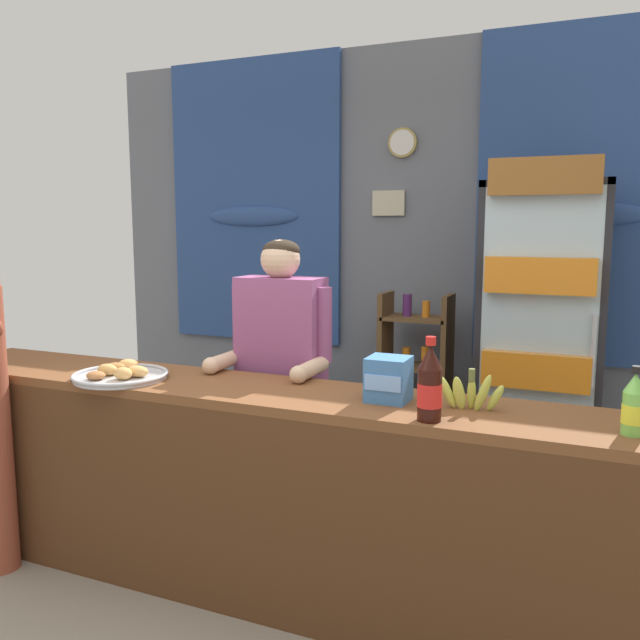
{
  "coord_description": "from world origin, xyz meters",
  "views": [
    {
      "loc": [
        1.31,
        -1.95,
        1.6
      ],
      "look_at": [
        0.03,
        1.01,
        1.13
      ],
      "focal_mm": 36.88,
      "sensor_mm": 36.0,
      "label": 1
    }
  ],
  "objects_px": {
    "bottle_shelf_rack": "(415,371)",
    "banana_bunch": "(470,393)",
    "drink_fridge": "(543,314)",
    "snack_box_biscuit": "(389,379)",
    "plastic_lawn_chair": "(282,386)",
    "shopkeeper": "(280,357)",
    "pastry_tray": "(121,374)",
    "soda_bottle_lime_soda": "(634,406)",
    "soda_bottle_cola": "(430,385)",
    "stall_counter": "(249,476)"
  },
  "relations": [
    {
      "from": "bottle_shelf_rack",
      "to": "stall_counter",
      "type": "bearing_deg",
      "value": -94.14
    },
    {
      "from": "drink_fridge",
      "to": "banana_bunch",
      "type": "xyz_separation_m",
      "value": [
        -0.12,
        -1.66,
        -0.1
      ]
    },
    {
      "from": "shopkeeper",
      "to": "snack_box_biscuit",
      "type": "height_order",
      "value": "shopkeeper"
    },
    {
      "from": "banana_bunch",
      "to": "pastry_tray",
      "type": "bearing_deg",
      "value": -175.07
    },
    {
      "from": "drink_fridge",
      "to": "pastry_tray",
      "type": "xyz_separation_m",
      "value": [
        -1.65,
        -1.79,
        -0.14
      ]
    },
    {
      "from": "soda_bottle_cola",
      "to": "plastic_lawn_chair",
      "type": "bearing_deg",
      "value": 129.88
    },
    {
      "from": "plastic_lawn_chair",
      "to": "pastry_tray",
      "type": "height_order",
      "value": "pastry_tray"
    },
    {
      "from": "shopkeeper",
      "to": "pastry_tray",
      "type": "height_order",
      "value": "shopkeeper"
    },
    {
      "from": "stall_counter",
      "to": "bottle_shelf_rack",
      "type": "bearing_deg",
      "value": 85.86
    },
    {
      "from": "shopkeeper",
      "to": "banana_bunch",
      "type": "relative_size",
      "value": 5.87
    },
    {
      "from": "soda_bottle_cola",
      "to": "banana_bunch",
      "type": "xyz_separation_m",
      "value": [
        0.1,
        0.2,
        -0.07
      ]
    },
    {
      "from": "snack_box_biscuit",
      "to": "pastry_tray",
      "type": "height_order",
      "value": "snack_box_biscuit"
    },
    {
      "from": "drink_fridge",
      "to": "pastry_tray",
      "type": "height_order",
      "value": "drink_fridge"
    },
    {
      "from": "plastic_lawn_chair",
      "to": "banana_bunch",
      "type": "relative_size",
      "value": 3.3
    },
    {
      "from": "shopkeeper",
      "to": "plastic_lawn_chair",
      "type": "bearing_deg",
      "value": 116.48
    },
    {
      "from": "bottle_shelf_rack",
      "to": "plastic_lawn_chair",
      "type": "bearing_deg",
      "value": -156.34
    },
    {
      "from": "plastic_lawn_chair",
      "to": "soda_bottle_lime_soda",
      "type": "xyz_separation_m",
      "value": [
        2.12,
        -1.65,
        0.52
      ]
    },
    {
      "from": "drink_fridge",
      "to": "banana_bunch",
      "type": "bearing_deg",
      "value": -94.02
    },
    {
      "from": "drink_fridge",
      "to": "bottle_shelf_rack",
      "type": "height_order",
      "value": "drink_fridge"
    },
    {
      "from": "bottle_shelf_rack",
      "to": "shopkeeper",
      "type": "bearing_deg",
      "value": -99.57
    },
    {
      "from": "snack_box_biscuit",
      "to": "pastry_tray",
      "type": "bearing_deg",
      "value": -174.16
    },
    {
      "from": "drink_fridge",
      "to": "bottle_shelf_rack",
      "type": "relative_size",
      "value": 1.73
    },
    {
      "from": "drink_fridge",
      "to": "plastic_lawn_chair",
      "type": "relative_size",
      "value": 2.28
    },
    {
      "from": "stall_counter",
      "to": "pastry_tray",
      "type": "relative_size",
      "value": 8.21
    },
    {
      "from": "shopkeeper",
      "to": "banana_bunch",
      "type": "bearing_deg",
      "value": -21.08
    },
    {
      "from": "soda_bottle_cola",
      "to": "pastry_tray",
      "type": "height_order",
      "value": "soda_bottle_cola"
    },
    {
      "from": "plastic_lawn_chair",
      "to": "shopkeeper",
      "type": "bearing_deg",
      "value": -63.52
    },
    {
      "from": "drink_fridge",
      "to": "snack_box_biscuit",
      "type": "distance_m",
      "value": 1.72
    },
    {
      "from": "plastic_lawn_chair",
      "to": "snack_box_biscuit",
      "type": "xyz_separation_m",
      "value": [
        1.26,
        -1.56,
        0.51
      ]
    },
    {
      "from": "stall_counter",
      "to": "plastic_lawn_chair",
      "type": "relative_size",
      "value": 4.04
    },
    {
      "from": "bottle_shelf_rack",
      "to": "soda_bottle_lime_soda",
      "type": "relative_size",
      "value": 4.89
    },
    {
      "from": "soda_bottle_cola",
      "to": "soda_bottle_lime_soda",
      "type": "height_order",
      "value": "soda_bottle_cola"
    },
    {
      "from": "stall_counter",
      "to": "plastic_lawn_chair",
      "type": "distance_m",
      "value": 1.83
    },
    {
      "from": "stall_counter",
      "to": "soda_bottle_lime_soda",
      "type": "height_order",
      "value": "soda_bottle_lime_soda"
    },
    {
      "from": "plastic_lawn_chair",
      "to": "snack_box_biscuit",
      "type": "distance_m",
      "value": 2.07
    },
    {
      "from": "plastic_lawn_chair",
      "to": "banana_bunch",
      "type": "bearing_deg",
      "value": -44.68
    },
    {
      "from": "drink_fridge",
      "to": "plastic_lawn_chair",
      "type": "xyz_separation_m",
      "value": [
        -1.69,
        -0.1,
        -0.58
      ]
    },
    {
      "from": "soda_bottle_lime_soda",
      "to": "plastic_lawn_chair",
      "type": "bearing_deg",
      "value": 142.19
    },
    {
      "from": "soda_bottle_cola",
      "to": "soda_bottle_lime_soda",
      "type": "bearing_deg",
      "value": 9.5
    },
    {
      "from": "shopkeeper",
      "to": "soda_bottle_cola",
      "type": "height_order",
      "value": "shopkeeper"
    },
    {
      "from": "shopkeeper",
      "to": "soda_bottle_lime_soda",
      "type": "distance_m",
      "value": 1.61
    },
    {
      "from": "stall_counter",
      "to": "shopkeeper",
      "type": "relative_size",
      "value": 2.27
    },
    {
      "from": "bottle_shelf_rack",
      "to": "drink_fridge",
      "type": "bearing_deg",
      "value": -17.6
    },
    {
      "from": "bottle_shelf_rack",
      "to": "banana_bunch",
      "type": "xyz_separation_m",
      "value": [
        0.73,
        -1.92,
        0.38
      ]
    },
    {
      "from": "pastry_tray",
      "to": "plastic_lawn_chair",
      "type": "bearing_deg",
      "value": 91.35
    },
    {
      "from": "plastic_lawn_chair",
      "to": "snack_box_biscuit",
      "type": "relative_size",
      "value": 4.91
    },
    {
      "from": "shopkeeper",
      "to": "soda_bottle_lime_soda",
      "type": "bearing_deg",
      "value": -17.13
    },
    {
      "from": "pastry_tray",
      "to": "stall_counter",
      "type": "bearing_deg",
      "value": -0.3
    },
    {
      "from": "bottle_shelf_rack",
      "to": "plastic_lawn_chair",
      "type": "distance_m",
      "value": 0.93
    },
    {
      "from": "soda_bottle_lime_soda",
      "to": "pastry_tray",
      "type": "height_order",
      "value": "soda_bottle_lime_soda"
    }
  ]
}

